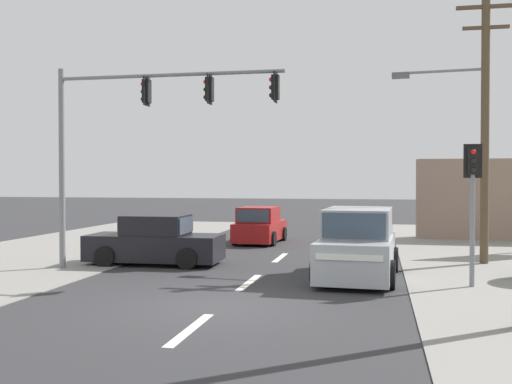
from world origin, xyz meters
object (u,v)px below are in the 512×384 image
object	(u,v)px
traffic_signal_mast	(136,122)
sedan_crossing_left	(155,242)
pedestal_signal_right_kerb	(473,190)
utility_pole_midground_right	(480,118)
suv_receding_far	(358,246)
hatchback_oncoming_near	(260,226)

from	to	relation	value
traffic_signal_mast	sedan_crossing_left	distance (m)	3.89
traffic_signal_mast	sedan_crossing_left	world-z (taller)	traffic_signal_mast
pedestal_signal_right_kerb	sedan_crossing_left	bearing A→B (deg)	166.17
utility_pole_midground_right	traffic_signal_mast	size ratio (longest dim) A/B	1.24
utility_pole_midground_right	suv_receding_far	bearing A→B (deg)	-135.71
utility_pole_midground_right	sedan_crossing_left	size ratio (longest dim) A/B	2.00
utility_pole_midground_right	pedestal_signal_right_kerb	xyz separation A→B (m)	(-0.86, -4.43, -2.22)
utility_pole_midground_right	pedestal_signal_right_kerb	world-z (taller)	utility_pole_midground_right
utility_pole_midground_right	hatchback_oncoming_near	bearing A→B (deg)	149.65
sedan_crossing_left	pedestal_signal_right_kerb	bearing A→B (deg)	-13.83
sedan_crossing_left	hatchback_oncoming_near	xyz separation A→B (m)	(2.01, 6.88, -0.00)
pedestal_signal_right_kerb	sedan_crossing_left	xyz separation A→B (m)	(-9.19, 2.26, -1.71)
utility_pole_midground_right	sedan_crossing_left	bearing A→B (deg)	-167.80
utility_pole_midground_right	traffic_signal_mast	world-z (taller)	utility_pole_midground_right
hatchback_oncoming_near	traffic_signal_mast	bearing A→B (deg)	-104.16
utility_pole_midground_right	suv_receding_far	distance (m)	6.36
pedestal_signal_right_kerb	hatchback_oncoming_near	bearing A→B (deg)	128.15
utility_pole_midground_right	suv_receding_far	xyz separation A→B (m)	(-3.68, -3.59, -3.75)
utility_pole_midground_right	pedestal_signal_right_kerb	distance (m)	5.03
utility_pole_midground_right	traffic_signal_mast	bearing A→B (deg)	-160.87
pedestal_signal_right_kerb	sedan_crossing_left	size ratio (longest dim) A/B	0.83
traffic_signal_mast	pedestal_signal_right_kerb	bearing A→B (deg)	-5.72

